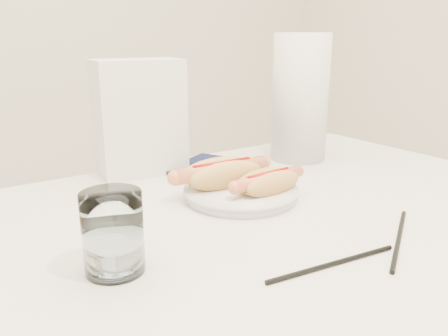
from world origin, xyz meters
TOP-DOWN VIEW (x-y plane):
  - table at (0.00, 0.00)m, footprint 1.20×0.80m
  - plate at (0.04, 0.10)m, footprint 0.25×0.25m
  - hotdog_left at (0.03, 0.13)m, footprint 0.19×0.08m
  - hotdog_right at (0.07, 0.06)m, footprint 0.15×0.07m
  - water_glass at (-0.24, -0.02)m, footprint 0.07×0.07m
  - chopstick_near at (-0.01, -0.17)m, footprint 0.20×0.03m
  - chopstick_far at (0.13, -0.17)m, footprint 0.19×0.12m
  - napkin_box at (-0.03, 0.35)m, footprint 0.19×0.12m
  - navy_napkin at (0.10, 0.27)m, footprint 0.22×0.22m
  - paper_towel_roll at (0.32, 0.25)m, footprint 0.15×0.15m

SIDE VIEW (x-z plane):
  - table at x=0.00m, z-range 0.32..1.07m
  - chopstick_near at x=-0.01m, z-range 0.75..0.76m
  - chopstick_far at x=0.13m, z-range 0.75..0.76m
  - navy_napkin at x=0.10m, z-range 0.75..0.76m
  - plate at x=0.04m, z-range 0.75..0.77m
  - hotdog_right at x=0.07m, z-range 0.76..0.81m
  - hotdog_left at x=0.03m, z-range 0.76..0.82m
  - water_glass at x=-0.24m, z-range 0.75..0.85m
  - napkin_box at x=-0.03m, z-range 0.75..0.99m
  - paper_towel_roll at x=0.32m, z-range 0.75..1.04m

